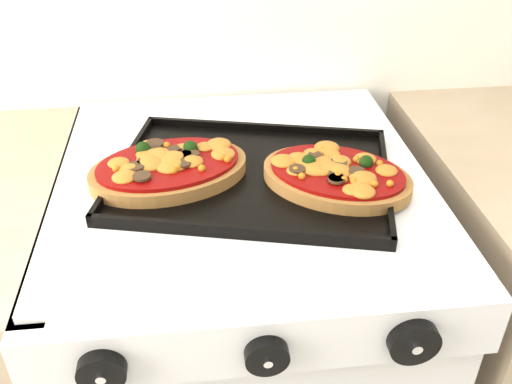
{
  "coord_description": "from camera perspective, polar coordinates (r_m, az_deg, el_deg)",
  "views": [
    {
      "loc": [
        -0.11,
        0.92,
        1.39
      ],
      "look_at": [
        -0.03,
        1.62,
        0.92
      ],
      "focal_mm": 40.0,
      "sensor_mm": 36.0,
      "label": 1
    }
  ],
  "objects": [
    {
      "name": "pizza_left",
      "position": [
        0.89,
        -8.73,
        2.5
      ],
      "size": [
        0.28,
        0.22,
        0.04
      ],
      "primitive_type": null,
      "rotation": [
        0.0,
        0.0,
        0.23
      ],
      "color": "#A57339",
      "rests_on": "baking_tray"
    },
    {
      "name": "knob_center",
      "position": [
        0.7,
        1.09,
        -16.08
      ],
      "size": [
        0.05,
        0.02,
        0.05
      ],
      "primitive_type": "cylinder",
      "rotation": [
        1.57,
        0.0,
        0.0
      ],
      "color": "black",
      "rests_on": "control_panel"
    },
    {
      "name": "pizza_right",
      "position": [
        0.87,
        8.06,
        1.77
      ],
      "size": [
        0.28,
        0.25,
        0.03
      ],
      "primitive_type": null,
      "rotation": [
        0.0,
        0.0,
        -0.52
      ],
      "color": "#A57339",
      "rests_on": "baking_tray"
    },
    {
      "name": "stove",
      "position": [
        1.22,
        -1.15,
        -16.38
      ],
      "size": [
        0.6,
        0.6,
        0.91
      ],
      "primitive_type": "cube",
      "color": "silver",
      "rests_on": "floor"
    },
    {
      "name": "knob_right",
      "position": [
        0.74,
        15.5,
        -14.28
      ],
      "size": [
        0.06,
        0.02,
        0.06
      ],
      "primitive_type": "cylinder",
      "rotation": [
        1.57,
        0.0,
        0.0
      ],
      "color": "black",
      "rests_on": "control_panel"
    },
    {
      "name": "control_panel",
      "position": [
        0.72,
        1.09,
        -14.85
      ],
      "size": [
        0.6,
        0.02,
        0.09
      ],
      "primitive_type": "cube",
      "color": "silver",
      "rests_on": "stove"
    },
    {
      "name": "knob_left",
      "position": [
        0.71,
        -15.17,
        -16.94
      ],
      "size": [
        0.06,
        0.02,
        0.06
      ],
      "primitive_type": "cylinder",
      "rotation": [
        1.57,
        0.0,
        0.0
      ],
      "color": "black",
      "rests_on": "control_panel"
    },
    {
      "name": "baking_tray",
      "position": [
        0.89,
        -0.38,
        1.88
      ],
      "size": [
        0.48,
        0.4,
        0.02
      ],
      "primitive_type": "cube",
      "rotation": [
        0.0,
        0.0,
        -0.24
      ],
      "color": "black",
      "rests_on": "stove"
    }
  ]
}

